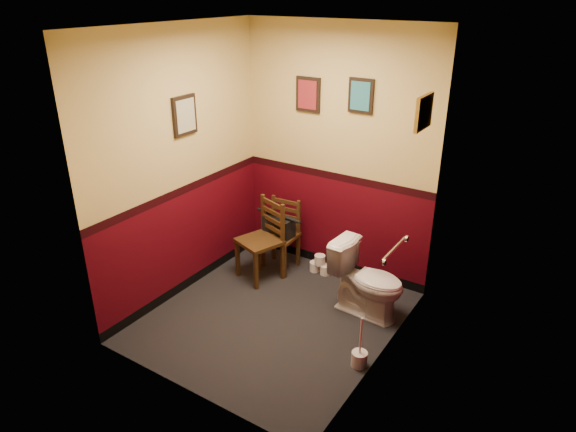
# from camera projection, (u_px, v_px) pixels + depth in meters

# --- Properties ---
(floor) EXTENTS (2.20, 2.40, 0.00)m
(floor) POSITION_uv_depth(u_px,v_px,m) (274.00, 317.00, 5.05)
(floor) COLOR black
(floor) RESTS_ON ground
(ceiling) EXTENTS (2.20, 2.40, 0.00)m
(ceiling) POSITION_uv_depth(u_px,v_px,m) (270.00, 26.00, 3.95)
(ceiling) COLOR silver
(ceiling) RESTS_ON ground
(wall_back) EXTENTS (2.20, 0.00, 2.70)m
(wall_back) POSITION_uv_depth(u_px,v_px,m) (337.00, 155.00, 5.42)
(wall_back) COLOR #43050E
(wall_back) RESTS_ON ground
(wall_front) EXTENTS (2.20, 0.00, 2.70)m
(wall_front) POSITION_uv_depth(u_px,v_px,m) (176.00, 242.00, 3.58)
(wall_front) COLOR #43050E
(wall_front) RESTS_ON ground
(wall_left) EXTENTS (0.00, 2.40, 2.70)m
(wall_left) POSITION_uv_depth(u_px,v_px,m) (180.00, 168.00, 5.04)
(wall_left) COLOR #43050E
(wall_left) RESTS_ON ground
(wall_right) EXTENTS (0.00, 2.40, 2.70)m
(wall_right) POSITION_uv_depth(u_px,v_px,m) (390.00, 217.00, 3.96)
(wall_right) COLOR #43050E
(wall_right) RESTS_ON ground
(grab_bar) EXTENTS (0.05, 0.56, 0.06)m
(grab_bar) POSITION_uv_depth(u_px,v_px,m) (394.00, 249.00, 4.33)
(grab_bar) COLOR silver
(grab_bar) RESTS_ON wall_right
(framed_print_back_a) EXTENTS (0.28, 0.04, 0.36)m
(framed_print_back_a) POSITION_uv_depth(u_px,v_px,m) (308.00, 95.00, 5.33)
(framed_print_back_a) COLOR black
(framed_print_back_a) RESTS_ON wall_back
(framed_print_back_b) EXTENTS (0.26, 0.04, 0.34)m
(framed_print_back_b) POSITION_uv_depth(u_px,v_px,m) (361.00, 96.00, 5.01)
(framed_print_back_b) COLOR black
(framed_print_back_b) RESTS_ON wall_back
(framed_print_left) EXTENTS (0.04, 0.30, 0.38)m
(framed_print_left) POSITION_uv_depth(u_px,v_px,m) (185.00, 115.00, 4.90)
(framed_print_left) COLOR black
(framed_print_left) RESTS_ON wall_left
(framed_print_right) EXTENTS (0.04, 0.34, 0.28)m
(framed_print_right) POSITION_uv_depth(u_px,v_px,m) (424.00, 112.00, 4.14)
(framed_print_right) COLOR olive
(framed_print_right) RESTS_ON wall_right
(toilet) EXTENTS (0.77, 0.47, 0.73)m
(toilet) POSITION_uv_depth(u_px,v_px,m) (368.00, 281.00, 4.98)
(toilet) COLOR white
(toilet) RESTS_ON floor
(toilet_brush) EXTENTS (0.14, 0.14, 0.49)m
(toilet_brush) POSITION_uv_depth(u_px,v_px,m) (359.00, 358.00, 4.38)
(toilet_brush) COLOR silver
(toilet_brush) RESTS_ON floor
(chair_left) EXTENTS (0.53, 0.53, 0.89)m
(chair_left) POSITION_uv_depth(u_px,v_px,m) (262.00, 240.00, 5.60)
(chair_left) COLOR #3D2712
(chair_left) RESTS_ON floor
(chair_right) EXTENTS (0.40, 0.40, 0.81)m
(chair_right) POSITION_uv_depth(u_px,v_px,m) (280.00, 235.00, 5.80)
(chair_right) COLOR #3D2712
(chair_right) RESTS_ON floor
(handbag) EXTENTS (0.36, 0.20, 0.25)m
(handbag) POSITION_uv_depth(u_px,v_px,m) (279.00, 226.00, 5.72)
(handbag) COLOR black
(handbag) RESTS_ON chair_right
(tp_stack) EXTENTS (0.26, 0.13, 0.22)m
(tp_stack) POSITION_uv_depth(u_px,v_px,m) (320.00, 265.00, 5.81)
(tp_stack) COLOR silver
(tp_stack) RESTS_ON floor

